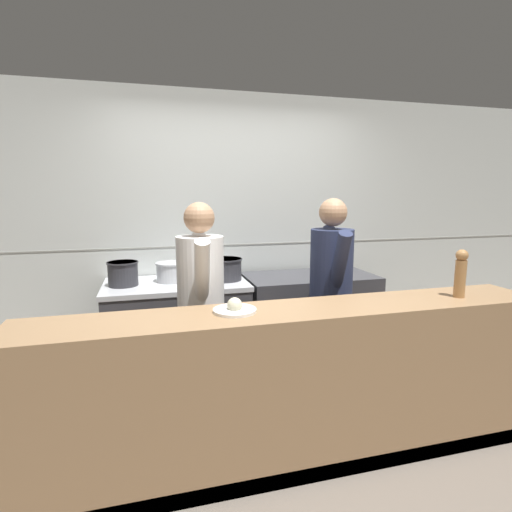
% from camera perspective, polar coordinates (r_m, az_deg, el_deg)
% --- Properties ---
extents(ground_plane, '(14.00, 14.00, 0.00)m').
position_cam_1_polar(ground_plane, '(2.95, 4.40, -25.21)').
color(ground_plane, '#6B6056').
extents(wall_back_tiled, '(8.00, 0.06, 2.60)m').
position_cam_1_polar(wall_back_tiled, '(3.96, -2.95, 3.82)').
color(wall_back_tiled, silver).
rests_on(wall_back_tiled, ground_plane).
extents(oven_range, '(1.22, 0.71, 0.89)m').
position_cam_1_polar(oven_range, '(3.66, -11.14, -10.48)').
color(oven_range, '#38383D').
rests_on(oven_range, ground_plane).
extents(prep_counter, '(1.22, 0.65, 0.88)m').
position_cam_1_polar(prep_counter, '(3.94, 7.58, -9.07)').
color(prep_counter, '#38383D').
rests_on(prep_counter, ground_plane).
extents(pass_counter, '(3.22, 0.45, 0.98)m').
position_cam_1_polar(pass_counter, '(2.58, 6.08, -18.08)').
color(pass_counter, '#93704C').
rests_on(pass_counter, ground_plane).
extents(stock_pot, '(0.26, 0.26, 0.20)m').
position_cam_1_polar(stock_pot, '(3.51, -18.48, -2.32)').
color(stock_pot, '#2D2D33').
rests_on(stock_pot, oven_range).
extents(sauce_pot, '(0.28, 0.28, 0.17)m').
position_cam_1_polar(sauce_pot, '(3.57, -11.96, -2.14)').
color(sauce_pot, '#B7BABF').
rests_on(sauce_pot, oven_range).
extents(braising_pot, '(0.30, 0.30, 0.19)m').
position_cam_1_polar(braising_pot, '(3.56, -4.38, -1.80)').
color(braising_pot, '#2D2D33').
rests_on(braising_pot, oven_range).
extents(plated_dish_main, '(0.25, 0.25, 0.09)m').
position_cam_1_polar(plated_dish_main, '(2.31, -3.07, -7.48)').
color(plated_dish_main, white).
rests_on(plated_dish_main, pass_counter).
extents(pepper_mill, '(0.08, 0.08, 0.32)m').
position_cam_1_polar(pepper_mill, '(2.92, 27.19, -2.09)').
color(pepper_mill, '#AD7A47').
rests_on(pepper_mill, pass_counter).
extents(chef_head_cook, '(0.35, 0.70, 1.60)m').
position_cam_1_polar(chef_head_cook, '(2.84, -7.85, -6.81)').
color(chef_head_cook, black).
rests_on(chef_head_cook, ground_plane).
extents(chef_sous, '(0.38, 0.71, 1.62)m').
position_cam_1_polar(chef_sous, '(3.18, 10.62, -4.93)').
color(chef_sous, black).
rests_on(chef_sous, ground_plane).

